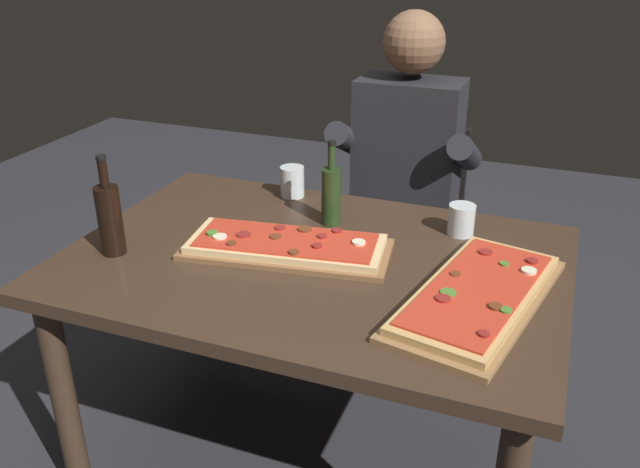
{
  "coord_description": "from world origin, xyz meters",
  "views": [
    {
      "loc": [
        0.62,
        -1.56,
        1.61
      ],
      "look_at": [
        0.0,
        0.05,
        0.79
      ],
      "focal_mm": 37.41,
      "sensor_mm": 36.0,
      "label": 1
    }
  ],
  "objects_px": {
    "tumbler_far_side": "(292,182)",
    "dining_table": "(314,286)",
    "pizza_rectangular_left": "(478,295)",
    "seated_diner": "(403,175)",
    "wine_bottle_dark": "(110,218)",
    "diner_chair": "(407,225)",
    "oil_bottle_amber": "(331,194)",
    "pizza_rectangular_front": "(286,246)",
    "tumbler_near_camera": "(461,220)"
  },
  "relations": [
    {
      "from": "oil_bottle_amber",
      "to": "wine_bottle_dark",
      "type": "bearing_deg",
      "value": -141.1
    },
    {
      "from": "dining_table",
      "to": "wine_bottle_dark",
      "type": "xyz_separation_m",
      "value": [
        -0.55,
        -0.18,
        0.2
      ]
    },
    {
      "from": "oil_bottle_amber",
      "to": "dining_table",
      "type": "bearing_deg",
      "value": -81.87
    },
    {
      "from": "oil_bottle_amber",
      "to": "seated_diner",
      "type": "distance_m",
      "value": 0.52
    },
    {
      "from": "oil_bottle_amber",
      "to": "tumbler_far_side",
      "type": "relative_size",
      "value": 2.57
    },
    {
      "from": "pizza_rectangular_front",
      "to": "pizza_rectangular_left",
      "type": "bearing_deg",
      "value": -8.14
    },
    {
      "from": "pizza_rectangular_left",
      "to": "seated_diner",
      "type": "xyz_separation_m",
      "value": [
        -0.4,
        0.82,
        -0.02
      ]
    },
    {
      "from": "tumbler_near_camera",
      "to": "diner_chair",
      "type": "bearing_deg",
      "value": 117.62
    },
    {
      "from": "pizza_rectangular_left",
      "to": "oil_bottle_amber",
      "type": "height_order",
      "value": "oil_bottle_amber"
    },
    {
      "from": "wine_bottle_dark",
      "to": "diner_chair",
      "type": "distance_m",
      "value": 1.26
    },
    {
      "from": "diner_chair",
      "to": "dining_table",
      "type": "bearing_deg",
      "value": -94.8
    },
    {
      "from": "dining_table",
      "to": "pizza_rectangular_front",
      "type": "bearing_deg",
      "value": -178.47
    },
    {
      "from": "dining_table",
      "to": "tumbler_near_camera",
      "type": "height_order",
      "value": "tumbler_near_camera"
    },
    {
      "from": "pizza_rectangular_front",
      "to": "pizza_rectangular_left",
      "type": "relative_size",
      "value": 0.95
    },
    {
      "from": "dining_table",
      "to": "tumbler_near_camera",
      "type": "distance_m",
      "value": 0.49
    },
    {
      "from": "dining_table",
      "to": "seated_diner",
      "type": "distance_m",
      "value": 0.75
    },
    {
      "from": "pizza_rectangular_front",
      "to": "tumbler_far_side",
      "type": "xyz_separation_m",
      "value": [
        -0.15,
        0.4,
        0.03
      ]
    },
    {
      "from": "dining_table",
      "to": "tumbler_far_side",
      "type": "distance_m",
      "value": 0.49
    },
    {
      "from": "dining_table",
      "to": "tumbler_far_side",
      "type": "bearing_deg",
      "value": 120.5
    },
    {
      "from": "oil_bottle_amber",
      "to": "seated_diner",
      "type": "xyz_separation_m",
      "value": [
        0.11,
        0.5,
        -0.1
      ]
    },
    {
      "from": "tumbler_near_camera",
      "to": "wine_bottle_dark",
      "type": "bearing_deg",
      "value": -152.04
    },
    {
      "from": "pizza_rectangular_left",
      "to": "tumbler_far_side",
      "type": "distance_m",
      "value": 0.86
    },
    {
      "from": "oil_bottle_amber",
      "to": "tumbler_near_camera",
      "type": "relative_size",
      "value": 2.85
    },
    {
      "from": "wine_bottle_dark",
      "to": "seated_diner",
      "type": "height_order",
      "value": "seated_diner"
    },
    {
      "from": "pizza_rectangular_left",
      "to": "wine_bottle_dark",
      "type": "bearing_deg",
      "value": -174.54
    },
    {
      "from": "seated_diner",
      "to": "pizza_rectangular_front",
      "type": "bearing_deg",
      "value": -101.93
    },
    {
      "from": "oil_bottle_amber",
      "to": "seated_diner",
      "type": "relative_size",
      "value": 0.2
    },
    {
      "from": "oil_bottle_amber",
      "to": "diner_chair",
      "type": "height_order",
      "value": "oil_bottle_amber"
    },
    {
      "from": "pizza_rectangular_left",
      "to": "tumbler_near_camera",
      "type": "height_order",
      "value": "tumbler_near_camera"
    },
    {
      "from": "tumbler_near_camera",
      "to": "diner_chair",
      "type": "height_order",
      "value": "diner_chair"
    },
    {
      "from": "pizza_rectangular_left",
      "to": "diner_chair",
      "type": "bearing_deg",
      "value": 113.15
    },
    {
      "from": "pizza_rectangular_front",
      "to": "tumbler_near_camera",
      "type": "distance_m",
      "value": 0.54
    },
    {
      "from": "pizza_rectangular_front",
      "to": "tumbler_near_camera",
      "type": "relative_size",
      "value": 6.58
    },
    {
      "from": "pizza_rectangular_left",
      "to": "wine_bottle_dark",
      "type": "xyz_separation_m",
      "value": [
        -1.02,
        -0.1,
        0.09
      ]
    },
    {
      "from": "diner_chair",
      "to": "seated_diner",
      "type": "height_order",
      "value": "seated_diner"
    },
    {
      "from": "tumbler_far_side",
      "to": "diner_chair",
      "type": "xyz_separation_m",
      "value": [
        0.31,
        0.45,
        -0.31
      ]
    },
    {
      "from": "pizza_rectangular_left",
      "to": "diner_chair",
      "type": "height_order",
      "value": "diner_chair"
    },
    {
      "from": "pizza_rectangular_left",
      "to": "seated_diner",
      "type": "relative_size",
      "value": 0.49
    },
    {
      "from": "pizza_rectangular_front",
      "to": "pizza_rectangular_left",
      "type": "distance_m",
      "value": 0.56
    },
    {
      "from": "pizza_rectangular_front",
      "to": "seated_diner",
      "type": "xyz_separation_m",
      "value": [
        0.16,
        0.74,
        -0.02
      ]
    },
    {
      "from": "tumbler_near_camera",
      "to": "seated_diner",
      "type": "distance_m",
      "value": 0.52
    },
    {
      "from": "wine_bottle_dark",
      "to": "seated_diner",
      "type": "distance_m",
      "value": 1.11
    },
    {
      "from": "pizza_rectangular_front",
      "to": "pizza_rectangular_left",
      "type": "height_order",
      "value": "same"
    },
    {
      "from": "seated_diner",
      "to": "pizza_rectangular_left",
      "type": "bearing_deg",
      "value": -63.87
    },
    {
      "from": "wine_bottle_dark",
      "to": "diner_chair",
      "type": "xyz_separation_m",
      "value": [
        0.62,
        1.03,
        -0.36
      ]
    },
    {
      "from": "pizza_rectangular_left",
      "to": "tumbler_far_side",
      "type": "xyz_separation_m",
      "value": [
        -0.71,
        0.48,
        0.03
      ]
    },
    {
      "from": "tumbler_far_side",
      "to": "dining_table",
      "type": "bearing_deg",
      "value": -59.5
    },
    {
      "from": "dining_table",
      "to": "tumbler_far_side",
      "type": "relative_size",
      "value": 13.31
    },
    {
      "from": "wine_bottle_dark",
      "to": "tumbler_near_camera",
      "type": "distance_m",
      "value": 1.03
    },
    {
      "from": "wine_bottle_dark",
      "to": "seated_diner",
      "type": "bearing_deg",
      "value": 55.97
    }
  ]
}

